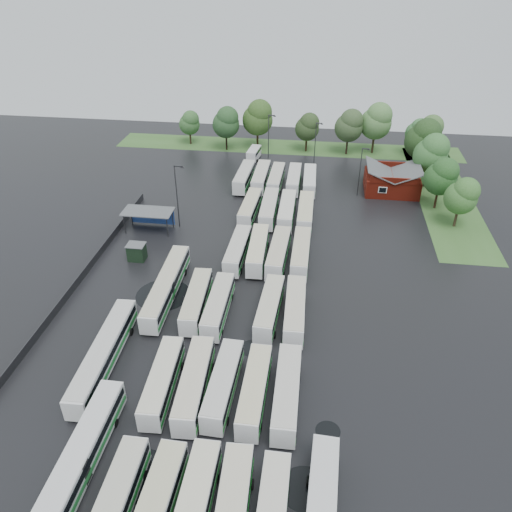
# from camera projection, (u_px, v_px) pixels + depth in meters

# --- Properties ---
(ground) EXTENTS (160.00, 160.00, 0.00)m
(ground) POSITION_uv_depth(u_px,v_px,m) (228.00, 321.00, 63.19)
(ground) COLOR black
(ground) RESTS_ON ground
(brick_building) EXTENTS (10.07, 8.60, 5.39)m
(brick_building) POSITION_uv_depth(u_px,v_px,m) (391.00, 182.00, 95.35)
(brick_building) COLOR maroon
(brick_building) RESTS_ON ground
(wash_shed) EXTENTS (8.20, 4.20, 3.58)m
(wash_shed) POSITION_uv_depth(u_px,v_px,m) (149.00, 213.00, 82.06)
(wash_shed) COLOR #2D2D30
(wash_shed) RESTS_ON ground
(utility_hut) EXTENTS (2.70, 2.20, 2.62)m
(utility_hut) POSITION_uv_depth(u_px,v_px,m) (137.00, 252.00, 74.92)
(utility_hut) COLOR black
(utility_hut) RESTS_ON ground
(grass_strip_north) EXTENTS (80.00, 10.00, 0.01)m
(grass_strip_north) POSITION_uv_depth(u_px,v_px,m) (286.00, 147.00, 117.35)
(grass_strip_north) COLOR #365D26
(grass_strip_north) RESTS_ON ground
(grass_strip_east) EXTENTS (10.00, 50.00, 0.01)m
(grass_strip_east) POSITION_uv_depth(u_px,v_px,m) (444.00, 194.00, 95.22)
(grass_strip_east) COLOR #365D26
(grass_strip_east) RESTS_ON ground
(west_fence) EXTENTS (0.10, 50.00, 1.20)m
(west_fence) POSITION_uv_depth(u_px,v_px,m) (87.00, 270.00, 72.13)
(west_fence) COLOR #2D2D30
(west_fence) RESTS_ON ground
(bus_r0c0) EXTENTS (2.50, 11.23, 3.12)m
(bus_r0c0) POSITION_uv_depth(u_px,v_px,m) (115.00, 504.00, 40.82)
(bus_r0c0) COLOR silver
(bus_r0c0) RESTS_ON ground
(bus_r0c1) EXTENTS (2.63, 11.53, 3.20)m
(bus_r0c1) POSITION_uv_depth(u_px,v_px,m) (155.00, 510.00, 40.30)
(bus_r0c1) COLOR silver
(bus_r0c1) RESTS_ON ground
(bus_r0c2) EXTENTS (2.49, 11.50, 3.20)m
(bus_r0c2) POSITION_uv_depth(u_px,v_px,m) (194.00, 509.00, 40.37)
(bus_r0c2) COLOR silver
(bus_r0c2) RESTS_ON ground
(bus_r1c0) EXTENTS (2.90, 11.24, 3.10)m
(bus_r1c0) POSITION_uv_depth(u_px,v_px,m) (162.00, 381.00, 52.29)
(bus_r1c0) COLOR silver
(bus_r1c0) RESTS_ON ground
(bus_r1c1) EXTENTS (3.09, 11.83, 3.26)m
(bus_r1c1) POSITION_uv_depth(u_px,v_px,m) (194.00, 383.00, 51.87)
(bus_r1c1) COLOR silver
(bus_r1c1) RESTS_ON ground
(bus_r1c2) EXTENTS (2.65, 11.21, 3.10)m
(bus_r1c2) POSITION_uv_depth(u_px,v_px,m) (223.00, 384.00, 51.90)
(bus_r1c2) COLOR silver
(bus_r1c2) RESTS_ON ground
(bus_r1c3) EXTENTS (2.43, 11.13, 3.09)m
(bus_r1c3) POSITION_uv_depth(u_px,v_px,m) (255.00, 390.00, 51.24)
(bus_r1c3) COLOR silver
(bus_r1c3) RESTS_ON ground
(bus_r1c4) EXTENTS (2.61, 11.58, 3.22)m
(bus_r1c4) POSITION_uv_depth(u_px,v_px,m) (287.00, 392.00, 50.89)
(bus_r1c4) COLOR silver
(bus_r1c4) RESTS_ON ground
(bus_r2c0) EXTENTS (2.96, 11.36, 3.13)m
(bus_r2c0) POSITION_uv_depth(u_px,v_px,m) (196.00, 301.00, 64.04)
(bus_r2c0) COLOR silver
(bus_r2c0) RESTS_ON ground
(bus_r2c1) EXTENTS (2.44, 11.24, 3.13)m
(bus_r2c1) POSITION_uv_depth(u_px,v_px,m) (218.00, 305.00, 63.17)
(bus_r2c1) COLOR silver
(bus_r2c1) RESTS_ON ground
(bus_r2c3) EXTENTS (2.86, 11.26, 3.11)m
(bus_r2c3) POSITION_uv_depth(u_px,v_px,m) (270.00, 307.00, 62.84)
(bus_r2c3) COLOR silver
(bus_r2c3) RESTS_ON ground
(bus_r2c4) EXTENTS (2.77, 11.58, 3.20)m
(bus_r2c4) POSITION_uv_depth(u_px,v_px,m) (295.00, 310.00, 62.34)
(bus_r2c4) COLOR silver
(bus_r2c4) RESTS_ON ground
(bus_r3c1) EXTENTS (2.62, 11.28, 3.13)m
(bus_r3c1) POSITION_uv_depth(u_px,v_px,m) (238.00, 250.00, 74.57)
(bus_r3c1) COLOR silver
(bus_r3c1) RESTS_ON ground
(bus_r3c2) EXTENTS (2.82, 11.62, 3.21)m
(bus_r3c2) POSITION_uv_depth(u_px,v_px,m) (258.00, 250.00, 74.55)
(bus_r3c2) COLOR silver
(bus_r3c2) RESTS_ON ground
(bus_r3c3) EXTENTS (2.86, 11.74, 3.25)m
(bus_r3c3) POSITION_uv_depth(u_px,v_px,m) (279.00, 253.00, 73.88)
(bus_r3c3) COLOR silver
(bus_r3c3) RESTS_ON ground
(bus_r3c4) EXTENTS (2.47, 11.54, 3.21)m
(bus_r3c4) POSITION_uv_depth(u_px,v_px,m) (301.00, 253.00, 73.80)
(bus_r3c4) COLOR silver
(bus_r3c4) RESTS_ON ground
(bus_r4c1) EXTENTS (2.85, 11.35, 3.14)m
(bus_r4c1) POSITION_uv_depth(u_px,v_px,m) (250.00, 208.00, 86.54)
(bus_r4c1) COLOR silver
(bus_r4c1) RESTS_ON ground
(bus_r4c2) EXTENTS (2.63, 11.70, 3.25)m
(bus_r4c2) POSITION_uv_depth(u_px,v_px,m) (269.00, 209.00, 86.13)
(bus_r4c2) COLOR silver
(bus_r4c2) RESTS_ON ground
(bus_r4c3) EXTENTS (2.57, 11.69, 3.25)m
(bus_r4c3) POSITION_uv_depth(u_px,v_px,m) (287.00, 211.00, 85.47)
(bus_r4c3) COLOR silver
(bus_r4c3) RESTS_ON ground
(bus_r4c4) EXTENTS (2.55, 11.69, 3.25)m
(bus_r4c4) POSITION_uv_depth(u_px,v_px,m) (306.00, 212.00, 84.88)
(bus_r4c4) COLOR silver
(bus_r4c4) RESTS_ON ground
(bus_r5c0) EXTENTS (2.85, 11.70, 3.23)m
(bus_r5c0) POSITION_uv_depth(u_px,v_px,m) (244.00, 177.00, 97.88)
(bus_r5c0) COLOR silver
(bus_r5c0) RESTS_ON ground
(bus_r5c1) EXTENTS (2.54, 11.64, 3.24)m
(bus_r5c1) POSITION_uv_depth(u_px,v_px,m) (261.00, 177.00, 97.83)
(bus_r5c1) COLOR silver
(bus_r5c1) RESTS_ON ground
(bus_r5c2) EXTENTS (2.58, 11.23, 3.12)m
(bus_r5c2) POSITION_uv_depth(u_px,v_px,m) (276.00, 179.00, 97.21)
(bus_r5c2) COLOR silver
(bus_r5c2) RESTS_ON ground
(bus_r5c3) EXTENTS (2.43, 11.14, 3.10)m
(bus_r5c3) POSITION_uv_depth(u_px,v_px,m) (294.00, 179.00, 96.99)
(bus_r5c3) COLOR silver
(bus_r5c3) RESTS_ON ground
(bus_r5c4) EXTENTS (2.61, 11.12, 3.08)m
(bus_r5c4) POSITION_uv_depth(u_px,v_px,m) (310.00, 180.00, 96.60)
(bus_r5c4) COLOR silver
(bus_r5c4) RESTS_ON ground
(artic_bus_west_a) EXTENTS (2.48, 16.99, 3.15)m
(artic_bus_west_a) POSITION_uv_depth(u_px,v_px,m) (79.00, 462.00, 44.06)
(artic_bus_west_a) COLOR silver
(artic_bus_west_a) RESTS_ON ground
(artic_bus_west_b) EXTENTS (2.74, 16.97, 3.14)m
(artic_bus_west_b) POSITION_uv_depth(u_px,v_px,m) (167.00, 286.00, 66.68)
(artic_bus_west_b) COLOR silver
(artic_bus_west_b) RESTS_ON ground
(artic_bus_west_c) EXTENTS (2.95, 16.81, 3.11)m
(artic_bus_west_c) POSITION_uv_depth(u_px,v_px,m) (104.00, 354.00, 55.73)
(artic_bus_west_c) COLOR silver
(artic_bus_west_c) RESTS_ON ground
(minibus) EXTENTS (2.68, 5.87, 2.48)m
(minibus) POSITION_uv_depth(u_px,v_px,m) (254.00, 153.00, 109.94)
(minibus) COLOR white
(minibus) RESTS_ON ground
(tree_north_0) EXTENTS (4.87, 4.86, 8.05)m
(tree_north_0) POSITION_uv_depth(u_px,v_px,m) (190.00, 123.00, 116.46)
(tree_north_0) COLOR #3A271C
(tree_north_0) RESTS_ON ground
(tree_north_1) EXTENTS (6.12, 6.12, 10.14)m
(tree_north_1) POSITION_uv_depth(u_px,v_px,m) (226.00, 122.00, 112.31)
(tree_north_1) COLOR black
(tree_north_1) RESTS_ON ground
(tree_north_2) EXTENTS (6.92, 6.92, 11.46)m
(tree_north_2) POSITION_uv_depth(u_px,v_px,m) (258.00, 117.00, 112.56)
(tree_north_2) COLOR black
(tree_north_2) RESTS_ON ground
(tree_north_3) EXTENTS (5.43, 5.43, 8.99)m
(tree_north_3) POSITION_uv_depth(u_px,v_px,m) (308.00, 127.00, 111.87)
(tree_north_3) COLOR black
(tree_north_3) RESTS_ON ground
(tree_north_4) EXTENTS (6.24, 6.24, 10.34)m
(tree_north_4) POSITION_uv_depth(u_px,v_px,m) (350.00, 125.00, 109.90)
(tree_north_4) COLOR black
(tree_north_4) RESTS_ON ground
(tree_north_5) EXTENTS (6.99, 6.99, 11.58)m
(tree_north_5) POSITION_uv_depth(u_px,v_px,m) (377.00, 121.00, 110.04)
(tree_north_5) COLOR #3A2C1C
(tree_north_5) RESTS_ON ground
(tree_north_6) EXTENTS (5.12, 5.12, 8.49)m
(tree_north_6) POSITION_uv_depth(u_px,v_px,m) (418.00, 132.00, 109.90)
(tree_north_6) COLOR black
(tree_north_6) RESTS_ON ground
(tree_east_0) EXTENTS (5.40, 5.40, 8.94)m
(tree_east_0) POSITION_uv_depth(u_px,v_px,m) (463.00, 196.00, 81.34)
(tree_east_0) COLOR #3B2C1D
(tree_east_0) RESTS_ON ground
(tree_east_1) EXTENTS (5.81, 5.81, 9.63)m
(tree_east_1) POSITION_uv_depth(u_px,v_px,m) (442.00, 176.00, 86.98)
(tree_east_1) COLOR black
(tree_east_1) RESTS_ON ground
(tree_east_2) EXTENTS (6.55, 6.55, 10.85)m
(tree_east_2) POSITION_uv_depth(u_px,v_px,m) (432.00, 153.00, 94.54)
(tree_east_2) COLOR black
(tree_east_2) RESTS_ON ground
(tree_east_3) EXTENTS (7.06, 7.06, 11.69)m
(tree_east_3) POSITION_uv_depth(u_px,v_px,m) (424.00, 139.00, 99.81)
(tree_east_3) COLOR black
(tree_east_3) RESTS_ON ground
(tree_east_4) EXTENTS (6.02, 6.01, 9.95)m
(tree_east_4) POSITION_uv_depth(u_px,v_px,m) (429.00, 131.00, 107.47)
(tree_east_4) COLOR #312313
(tree_east_4) RESTS_ON ground
(lamp_post_ne) EXTENTS (1.44, 0.28, 9.35)m
(lamp_post_ne) POSITION_uv_depth(u_px,v_px,m) (361.00, 169.00, 91.92)
(lamp_post_ne) COLOR #2D2D30
(lamp_post_ne) RESTS_ON ground
(lamp_post_nw) EXTENTS (1.69, 0.33, 10.96)m
(lamp_post_nw) POSITION_uv_depth(u_px,v_px,m) (177.00, 192.00, 81.06)
(lamp_post_nw) COLOR #2D2D30
(lamp_post_nw) RESTS_ON ground
(lamp_post_back_w) EXTENTS (1.58, 0.31, 10.26)m
(lamp_post_back_w) POSITION_uv_depth(u_px,v_px,m) (269.00, 135.00, 106.51)
(lamp_post_back_w) COLOR #2D2D30
(lamp_post_back_w) RESTS_ON ground
(lamp_post_back_e) EXTENTS (1.44, 0.28, 9.32)m
(lamp_post_back_e) POSITION_uv_depth(u_px,v_px,m) (316.00, 141.00, 104.79)
(lamp_post_back_e) COLOR #2D2D30
(lamp_post_back_e) RESTS_ON ground
(puddle_0) EXTENTS (5.55, 5.55, 0.01)m
(puddle_0) POSITION_uv_depth(u_px,v_px,m) (141.00, 475.00, 44.89)
(puddle_0) COLOR black
(puddle_0) RESTS_ON ground
(puddle_1) EXTENTS (4.57, 4.57, 0.01)m
(puddle_1) POSITION_uv_depth(u_px,v_px,m) (305.00, 489.00, 43.78)
(puddle_1) COLOR black
(puddle_1) RESTS_ON ground
(puddle_2) EXTENTS (7.46, 7.46, 0.01)m
(puddle_2) POSITION_uv_depth(u_px,v_px,m) (163.00, 295.00, 67.97)
(puddle_2) COLOR black
(puddle_2) RESTS_ON ground
(puddle_3) EXTENTS (2.93, 2.93, 0.01)m
(puddle_3) POSITION_uv_depth(u_px,v_px,m) (252.00, 348.00, 58.99)
(puddle_3) COLOR black
(puddle_3) RESTS_ON ground
(puddle_4) EXTENTS (2.49, 2.49, 0.01)m
(puddle_4) POSITION_uv_depth(u_px,v_px,m) (328.00, 431.00, 48.98)
(puddle_4) COLOR black
(puddle_4) RESTS_ON ground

